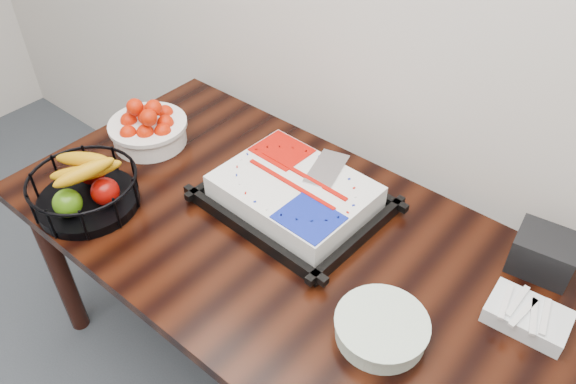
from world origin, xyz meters
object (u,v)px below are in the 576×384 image
Objects in this scene: cake_tray at (294,195)px; napkin_box at (544,253)px; tangerine_bowl at (148,125)px; fruit_basket at (84,188)px; plate_stack at (381,328)px; table at (293,258)px.

napkin_box reaches higher than cake_tray.
tangerine_bowl is 0.83× the size of fruit_basket.
napkin_box is at bearing 28.96° from fruit_basket.
plate_stack is (0.46, -0.23, -0.02)m from cake_tray.
napkin_box is (1.28, 0.31, -0.02)m from tangerine_bowl.
tangerine_bowl reaches higher than table.
fruit_basket reaches higher than cake_tray.
cake_tray is 3.32× the size of napkin_box.
tangerine_bowl reaches higher than plate_stack.
cake_tray is at bearing 127.35° from table.
tangerine_bowl reaches higher than cake_tray.
cake_tray is at bearing 153.75° from plate_stack.
fruit_basket reaches higher than tangerine_bowl.
cake_tray is (-0.08, 0.11, 0.13)m from table.
plate_stack reaches higher than table.
tangerine_bowl is at bearing -166.51° from napkin_box.
table is 5.49× the size of fruit_basket.
table is 0.71m from tangerine_bowl.
cake_tray reaches higher than table.
tangerine_bowl is 1.31m from napkin_box.
fruit_basket is at bearing -152.87° from table.
napkin_box is at bearing 13.49° from tangerine_bowl.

